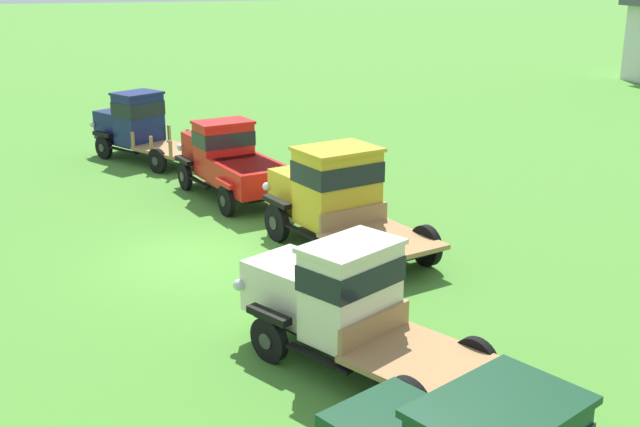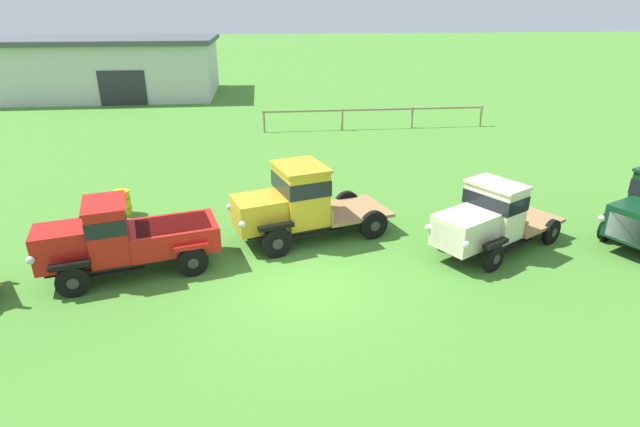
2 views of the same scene
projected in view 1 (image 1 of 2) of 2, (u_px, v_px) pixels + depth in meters
The scene contains 6 objects.
ground_plane at pixel (208, 257), 17.72m from camera, with size 240.00×240.00×0.00m, color #47842D.
vintage_truck_foreground_near at pixel (136, 125), 26.20m from camera, with size 4.53×3.60×2.22m.
vintage_truck_second_in_line at pixel (229, 160), 21.96m from camera, with size 4.78×2.73×2.06m.
vintage_truck_midrow_center at pixel (333, 194), 18.08m from camera, with size 5.13×3.17×2.32m.
vintage_truck_far_side at pixel (340, 300), 12.84m from camera, with size 4.77×3.65×2.07m.
oil_drum_beside_row at pixel (358, 162), 24.27m from camera, with size 0.57×0.57×0.86m.
Camera 1 is at (16.65, -2.22, 6.22)m, focal length 45.00 mm.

